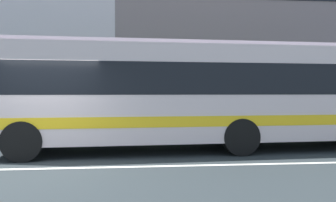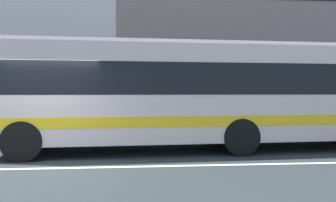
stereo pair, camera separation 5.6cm
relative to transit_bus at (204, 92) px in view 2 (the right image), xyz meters
name	(u,v)px [view 2 (the right image)]	position (x,y,z in m)	size (l,w,h in m)	color
ground_plane	(38,169)	(-4.19, -2.27, -1.71)	(160.00, 160.00, 0.00)	#2B3235
lane_centre_line	(38,169)	(-4.19, -2.27, -1.71)	(60.00, 0.16, 0.01)	silver
hedge_row_far	(76,123)	(-4.39, 3.58, -1.22)	(21.13, 1.10, 0.99)	#325625
apartment_block_right	(303,16)	(9.24, 12.26, 5.19)	(24.61, 9.36, 13.81)	gray
transit_bus	(204,92)	(0.00, 0.00, 0.00)	(11.86, 3.20, 3.10)	beige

